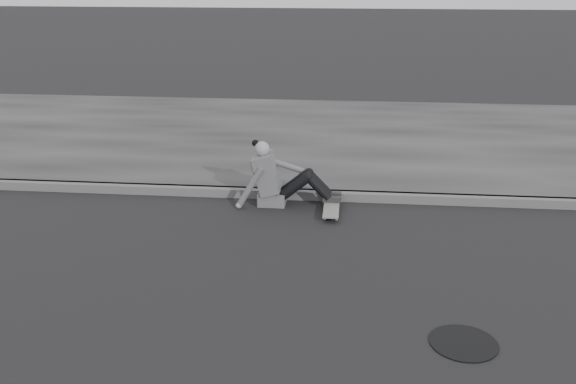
# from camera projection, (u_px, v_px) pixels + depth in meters

# --- Properties ---
(ground) EXTENTS (80.00, 80.00, 0.00)m
(ground) POSITION_uv_depth(u_px,v_px,m) (357.00, 292.00, 6.31)
(ground) COLOR black
(ground) RESTS_ON ground
(curb) EXTENTS (24.00, 0.16, 0.12)m
(curb) POSITION_uv_depth(u_px,v_px,m) (357.00, 196.00, 8.70)
(curb) COLOR #545454
(curb) RESTS_ON ground
(sidewalk) EXTENTS (24.00, 6.00, 0.12)m
(sidewalk) POSITION_uv_depth(u_px,v_px,m) (356.00, 139.00, 11.53)
(sidewalk) COLOR #313131
(sidewalk) RESTS_ON ground
(manhole) EXTENTS (0.58, 0.58, 0.01)m
(manhole) POSITION_uv_depth(u_px,v_px,m) (464.00, 343.00, 5.46)
(manhole) COLOR black
(manhole) RESTS_ON ground
(skateboard) EXTENTS (0.20, 0.78, 0.09)m
(skateboard) POSITION_uv_depth(u_px,v_px,m) (331.00, 207.00, 8.28)
(skateboard) COLOR gray
(skateboard) RESTS_ON ground
(seated_woman) EXTENTS (1.38, 0.46, 0.88)m
(seated_woman) POSITION_uv_depth(u_px,v_px,m) (277.00, 178.00, 8.48)
(seated_woman) COLOR #565659
(seated_woman) RESTS_ON ground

